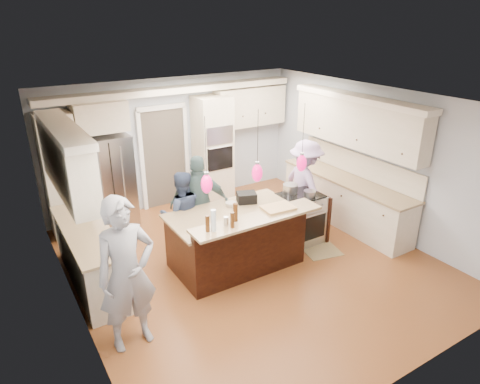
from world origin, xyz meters
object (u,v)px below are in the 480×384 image
object	(u,v)px
island_range	(300,218)
person_far_left	(182,214)
person_bar_end	(127,275)
refrigerator	(108,181)
kitchen_island	(236,238)

from	to	relation	value
island_range	person_far_left	bearing A→B (deg)	160.66
island_range	person_bar_end	distance (m)	3.63
refrigerator	island_range	world-z (taller)	refrigerator
refrigerator	person_far_left	world-z (taller)	refrigerator
refrigerator	person_bar_end	size ratio (longest dim) A/B	0.90
kitchen_island	person_far_left	distance (m)	1.01
kitchen_island	person_bar_end	xyz separation A→B (m)	(-2.05, -0.87, 0.51)
island_range	person_far_left	distance (m)	2.14
refrigerator	person_far_left	bearing A→B (deg)	-68.34
island_range	person_bar_end	size ratio (longest dim) A/B	0.46
person_bar_end	person_far_left	distance (m)	2.22
kitchen_island	refrigerator	bearing A→B (deg)	116.90
refrigerator	kitchen_island	bearing A→B (deg)	-63.10
person_far_left	island_range	bearing A→B (deg)	175.81
island_range	person_bar_end	xyz separation A→B (m)	(-3.46, -0.95, 0.54)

